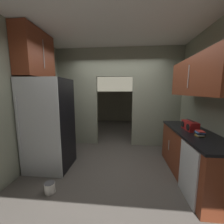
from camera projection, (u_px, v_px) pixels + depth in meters
ground at (114, 169)px, 2.91m from camera, size 20.00×20.00×0.00m
kitchen_overhead_slab at (116, 31)px, 2.91m from camera, size 3.95×6.85×0.06m
kitchen_partition at (119, 94)px, 4.08m from camera, size 3.55×0.12×2.82m
adjoining_room_shell at (121, 96)px, 6.36m from camera, size 3.55×3.47×2.82m
kitchen_flank_left at (3, 103)px, 2.34m from camera, size 0.10×3.93×2.82m
refrigerator at (49, 125)px, 2.88m from camera, size 0.82×0.79×1.86m
lower_cabinet_run at (192, 155)px, 2.56m from camera, size 0.62×1.86×0.89m
dishwasher at (188, 172)px, 2.08m from camera, size 0.02×0.56×0.83m
upper_cabinet_counterside at (200, 76)px, 2.35m from camera, size 0.36×1.67×0.65m
upper_cabinet_fridgeside at (35, 54)px, 2.80m from camera, size 0.36×0.91×0.91m
boombox at (190, 126)px, 2.61m from camera, size 0.18×0.38×0.19m
book_stack at (200, 133)px, 2.25m from camera, size 0.14×0.17×0.09m
paint_can at (50, 188)px, 2.23m from camera, size 0.16×0.16×0.17m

